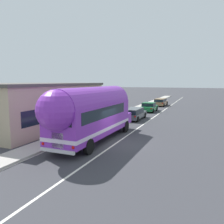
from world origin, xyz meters
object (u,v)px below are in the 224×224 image
Objects in this scene: painted_bus at (91,112)px; car_lead at (134,113)px; car_third at (161,102)px; car_second at (149,107)px.

painted_bus reaches higher than car_lead.
painted_bus is 11.14m from car_lead.
car_lead is 0.97× the size of car_third.
car_third is at bearing 88.71° from car_second.
car_second is at bearing 90.21° from painted_bus.
car_lead and car_third have the same top height.
painted_bus is 2.37× the size of car_third.
car_lead is at bearing 90.11° from painted_bus.
car_lead is at bearing -90.51° from car_third.
car_lead is 16.50m from car_third.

